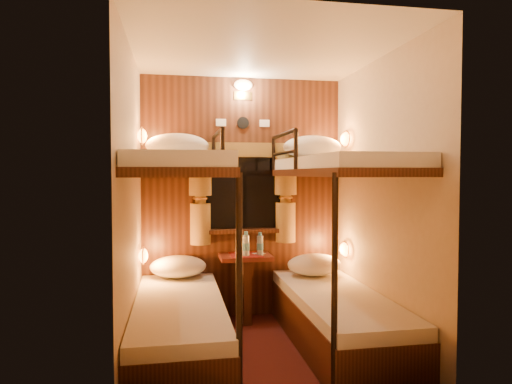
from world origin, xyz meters
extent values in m
plane|color=#3E1310|center=(0.00, 0.00, 0.00)|extent=(2.10, 2.10, 0.00)
plane|color=silver|center=(0.00, 0.00, 2.40)|extent=(2.10, 2.10, 0.00)
plane|color=#C6B293|center=(0.00, 1.05, 1.20)|extent=(2.40, 0.00, 2.40)
plane|color=#C6B293|center=(0.00, -1.05, 1.20)|extent=(2.40, 0.00, 2.40)
plane|color=#C6B293|center=(-1.00, 0.00, 1.20)|extent=(0.00, 2.40, 2.40)
plane|color=#C6B293|center=(1.00, 0.00, 1.20)|extent=(0.00, 2.40, 2.40)
cube|color=#32190D|center=(0.00, 1.04, 1.20)|extent=(2.00, 0.03, 2.40)
cube|color=#32190D|center=(-0.65, 0.07, 0.17)|extent=(0.70, 1.90, 0.35)
cube|color=silver|center=(-0.65, 0.07, 0.40)|extent=(0.68, 1.88, 0.10)
cube|color=#32190D|center=(-0.65, 0.07, 1.45)|extent=(0.70, 1.90, 0.06)
cube|color=silver|center=(-0.65, 0.07, 1.53)|extent=(0.68, 1.88, 0.10)
cylinder|color=black|center=(-0.30, -0.83, 0.72)|extent=(0.04, 0.04, 1.45)
cylinder|color=black|center=(-0.30, 0.95, 1.64)|extent=(0.04, 0.04, 0.32)
cylinder|color=black|center=(-0.30, 0.10, 1.64)|extent=(0.04, 0.04, 0.32)
cylinder|color=black|center=(-0.30, 0.53, 1.80)|extent=(0.04, 0.85, 0.04)
cylinder|color=black|center=(-0.30, 0.53, 1.63)|extent=(0.03, 0.85, 0.03)
cube|color=#32190D|center=(0.65, 0.07, 0.17)|extent=(0.70, 1.90, 0.35)
cube|color=silver|center=(0.65, 0.07, 0.40)|extent=(0.68, 1.88, 0.10)
cube|color=#32190D|center=(0.65, 0.07, 1.45)|extent=(0.70, 1.90, 0.06)
cube|color=silver|center=(0.65, 0.07, 1.53)|extent=(0.68, 1.88, 0.10)
cylinder|color=black|center=(0.30, -0.83, 0.72)|extent=(0.04, 0.04, 1.45)
cylinder|color=black|center=(0.30, 0.95, 1.64)|extent=(0.04, 0.04, 0.32)
cylinder|color=black|center=(0.30, 0.10, 1.64)|extent=(0.04, 0.04, 0.32)
cylinder|color=black|center=(0.30, 0.53, 1.80)|extent=(0.04, 0.85, 0.04)
cylinder|color=black|center=(0.30, 0.53, 1.63)|extent=(0.03, 0.85, 0.03)
cube|color=black|center=(0.00, 1.02, 1.25)|extent=(0.98, 0.02, 0.78)
cube|color=black|center=(0.00, 1.01, 1.25)|extent=(0.90, 0.01, 0.70)
cube|color=#32190D|center=(0.00, 0.97, 0.87)|extent=(1.00, 0.12, 0.04)
cube|color=olive|center=(0.00, 0.98, 1.68)|extent=(1.10, 0.06, 0.14)
cylinder|color=olive|center=(-0.43, 0.97, 1.43)|extent=(0.22, 0.22, 0.40)
cylinder|color=olive|center=(-0.43, 0.97, 1.20)|extent=(0.11, 0.11, 0.12)
cylinder|color=olive|center=(-0.43, 0.97, 0.95)|extent=(0.20, 0.20, 0.40)
torus|color=gold|center=(-0.43, 0.97, 1.20)|extent=(0.14, 0.14, 0.02)
cylinder|color=olive|center=(0.43, 0.97, 1.43)|extent=(0.22, 0.22, 0.40)
cylinder|color=olive|center=(0.43, 0.97, 1.20)|extent=(0.11, 0.11, 0.12)
cylinder|color=olive|center=(0.43, 0.97, 0.95)|extent=(0.20, 0.20, 0.40)
torus|color=gold|center=(0.43, 0.97, 1.20)|extent=(0.14, 0.14, 0.02)
cylinder|color=black|center=(0.00, 1.02, 1.95)|extent=(0.12, 0.02, 0.12)
cube|color=silver|center=(-0.22, 1.02, 1.95)|extent=(0.10, 0.01, 0.07)
cube|color=silver|center=(0.22, 1.02, 1.95)|extent=(0.10, 0.01, 0.07)
cube|color=gold|center=(0.00, 1.02, 2.22)|extent=(0.18, 0.01, 0.08)
ellipsoid|color=#FFCC8C|center=(0.00, 1.00, 2.32)|extent=(0.18, 0.09, 0.11)
ellipsoid|color=orange|center=(-0.96, 0.70, 0.70)|extent=(0.08, 0.20, 0.13)
torus|color=gold|center=(-0.96, 0.70, 0.70)|extent=(0.02, 0.17, 0.17)
ellipsoid|color=orange|center=(-0.96, 0.70, 1.78)|extent=(0.08, 0.20, 0.13)
torus|color=gold|center=(-0.96, 0.70, 1.78)|extent=(0.02, 0.17, 0.17)
ellipsoid|color=orange|center=(0.96, 0.70, 0.70)|extent=(0.08, 0.20, 0.13)
torus|color=gold|center=(0.96, 0.70, 0.70)|extent=(0.02, 0.17, 0.17)
ellipsoid|color=orange|center=(0.96, 0.70, 1.78)|extent=(0.08, 0.20, 0.13)
torus|color=gold|center=(0.96, 0.70, 1.78)|extent=(0.02, 0.17, 0.17)
cube|color=#572313|center=(0.00, 0.85, 0.63)|extent=(0.50, 0.34, 0.04)
cube|color=#32190D|center=(0.00, 0.85, 0.30)|extent=(0.08, 0.30, 0.61)
cube|color=maroon|center=(0.00, 0.85, 0.65)|extent=(0.30, 0.34, 0.01)
cylinder|color=#99BFE5|center=(-0.01, 0.79, 0.75)|extent=(0.06, 0.06, 0.20)
cylinder|color=#448FCC|center=(-0.01, 0.79, 0.74)|extent=(0.07, 0.07, 0.07)
cylinder|color=#448FCC|center=(-0.01, 0.79, 0.87)|extent=(0.04, 0.04, 0.03)
cylinder|color=#99BFE5|center=(0.14, 0.81, 0.74)|extent=(0.06, 0.06, 0.19)
cylinder|color=#448FCC|center=(0.14, 0.81, 0.74)|extent=(0.06, 0.06, 0.07)
cylinder|color=#448FCC|center=(0.14, 0.81, 0.86)|extent=(0.03, 0.03, 0.03)
cube|color=silver|center=(0.12, 0.89, 0.65)|extent=(0.10, 0.08, 0.01)
cube|color=silver|center=(0.16, 0.88, 0.65)|extent=(0.09, 0.08, 0.01)
ellipsoid|color=silver|center=(-0.65, 0.84, 0.56)|extent=(0.53, 0.38, 0.21)
ellipsoid|color=silver|center=(0.65, 0.70, 0.56)|extent=(0.53, 0.38, 0.21)
ellipsoid|color=silver|center=(-0.65, 0.77, 1.70)|extent=(0.58, 0.41, 0.23)
ellipsoid|color=silver|center=(0.65, 0.79, 1.70)|extent=(0.58, 0.41, 0.23)
camera|label=1|loc=(-0.68, -3.51, 1.44)|focal=32.00mm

